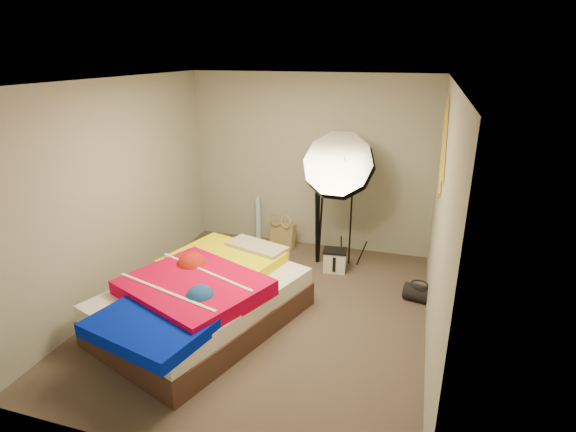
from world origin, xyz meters
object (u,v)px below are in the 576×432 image
at_px(camera_case, 335,261).
at_px(bed, 203,299).
at_px(duffel_bag, 418,293).
at_px(photo_umbrella, 339,167).
at_px(wrapping_roll, 258,220).
at_px(camera_tripod, 318,216).
at_px(tote_bag, 283,235).

bearing_deg(camera_case, bed, -130.32).
bearing_deg(duffel_bag, photo_umbrella, 161.09).
relative_size(wrapping_roll, photo_umbrella, 0.35).
relative_size(wrapping_roll, camera_tripod, 0.57).
height_order(tote_bag, bed, bed).
bearing_deg(duffel_bag, tote_bag, 163.57).
height_order(wrapping_roll, camera_tripod, camera_tripod).
xyz_separation_m(duffel_bag, bed, (-2.18, -1.15, 0.21)).
bearing_deg(photo_umbrella, duffel_bag, -29.95).
bearing_deg(camera_tripod, camera_case, -36.21).
bearing_deg(bed, duffel_bag, 27.86).
bearing_deg(camera_tripod, wrapping_roll, 155.43).
bearing_deg(photo_umbrella, camera_case, -83.07).
bearing_deg(camera_case, tote_bag, 141.52).
xyz_separation_m(tote_bag, camera_case, (0.90, -0.57, -0.05)).
relative_size(wrapping_roll, duffel_bag, 2.07).
xyz_separation_m(camera_case, camera_tripod, (-0.28, 0.21, 0.54)).
xyz_separation_m(tote_bag, bed, (-0.20, -2.19, 0.12)).
bearing_deg(camera_tripod, photo_umbrella, -7.22).
bearing_deg(duffel_bag, camera_tripod, 164.94).
distance_m(tote_bag, camera_tripod, 0.87).
distance_m(wrapping_roll, duffel_bag, 2.69).
bearing_deg(wrapping_roll, photo_umbrella, -21.35).
relative_size(camera_case, camera_tripod, 0.24).
bearing_deg(duffel_bag, bed, -141.10).
xyz_separation_m(bed, photo_umbrella, (1.08, 1.79, 1.08)).
relative_size(duffel_bag, bed, 0.13).
height_order(camera_case, bed, bed).
xyz_separation_m(wrapping_roll, camera_case, (1.33, -0.69, -0.20)).
xyz_separation_m(tote_bag, duffel_bag, (1.99, -1.03, -0.09)).
xyz_separation_m(camera_case, duffel_bag, (1.09, -0.46, -0.04)).
distance_m(wrapping_roll, camera_tripod, 1.20).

